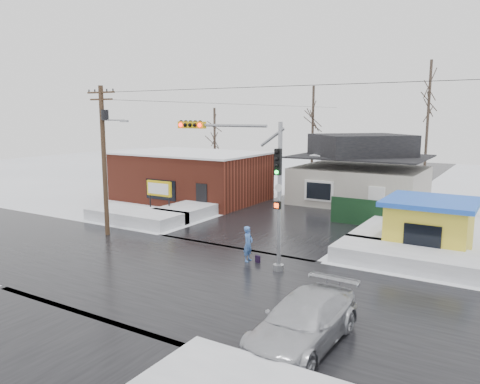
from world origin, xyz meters
The scene contains 20 objects.
ground centered at (0.00, 0.00, 0.00)m, with size 120.00×120.00×0.00m, color white.
road_ns centered at (0.00, 0.00, 0.01)m, with size 10.00×120.00×0.02m, color black.
road_ew centered at (0.00, 0.00, 0.01)m, with size 120.00×10.00×0.02m, color black.
snowbank_nw centered at (-9.00, 7.00, 0.40)m, with size 7.00×3.00×0.80m, color white.
snowbank_ne centered at (9.00, 7.00, 0.40)m, with size 7.00×3.00×0.80m, color white.
snowbank_nside_w centered at (-7.00, 12.00, 0.40)m, with size 3.00×8.00×0.80m, color white.
snowbank_nside_e centered at (7.00, 12.00, 0.40)m, with size 3.00×8.00×0.80m, color white.
traffic_signal centered at (2.43, 2.97, 4.54)m, with size 6.05×0.68×7.00m.
utility_pole centered at (-7.93, 3.50, 5.11)m, with size 3.15×0.44×9.00m.
brick_building centered at (-11.00, 15.99, 2.08)m, with size 12.20×8.20×4.12m.
marquee_sign centered at (-9.00, 9.49, 1.92)m, with size 2.20×0.21×2.55m.
house centered at (2.00, 22.00, 2.62)m, with size 10.40×8.40×5.76m.
kiosk centered at (9.50, 9.99, 1.46)m, with size 4.60×4.60×2.88m.
fence centered at (6.50, 14.00, 0.90)m, with size 8.00×0.12×1.80m, color black.
tree_far_left centered at (-4.00, 26.00, 7.95)m, with size 3.00×3.00×10.00m.
tree_far_mid centered at (6.00, 28.00, 9.54)m, with size 3.00×3.00×12.00m.
tree_far_west centered at (-14.00, 24.00, 6.36)m, with size 3.00×3.00×8.00m.
pedestrian centered at (2.05, 3.47, 0.90)m, with size 0.65×0.43×1.79m, color #4572C2.
car centered at (7.94, -3.07, 0.78)m, with size 2.20×5.41×1.57m, color silver.
shopping_bag centered at (2.58, 3.52, 0.17)m, with size 0.28×0.12×0.35m, color black.
Camera 1 is at (13.50, -16.13, 7.33)m, focal length 35.00 mm.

